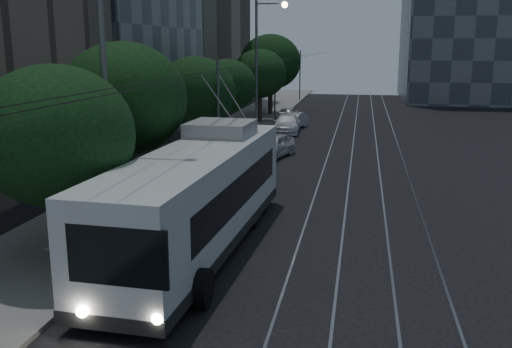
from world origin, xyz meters
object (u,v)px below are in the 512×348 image
object	(u,v)px
car_white_a	(272,146)
car_white_c	(293,121)
car_white_b	(287,124)
streetlamp_far	(262,53)
streetlamp_near	(116,54)
trolleybus	(200,197)
pickup_silver	(241,156)
car_white_d	(286,115)

from	to	relation	value
car_white_a	car_white_c	world-z (taller)	car_white_a
car_white_b	streetlamp_far	world-z (taller)	streetlamp_far
streetlamp_far	car_white_b	bearing A→B (deg)	4.47
car_white_b	streetlamp_near	size ratio (longest dim) A/B	0.45
trolleybus	pickup_silver	xyz separation A→B (m)	(-1.23, 12.14, -1.00)
trolleybus	car_white_c	bearing A→B (deg)	93.37
trolleybus	pickup_silver	size ratio (longest dim) A/B	2.31
car_white_b	car_white_c	world-z (taller)	car_white_b
car_white_b	pickup_silver	bearing A→B (deg)	-95.59
car_white_a	car_white_c	size ratio (longest dim) A/B	1.06
pickup_silver	car_white_b	distance (m)	13.93
trolleybus	streetlamp_far	xyz separation A→B (m)	(-2.49, 25.90, 4.25)
trolleybus	streetlamp_far	distance (m)	26.37
car_white_c	streetlamp_far	xyz separation A→B (m)	(-2.13, -2.43, 5.40)
car_white_b	car_white_c	size ratio (longest dim) A/B	1.23
car_white_b	streetlamp_near	bearing A→B (deg)	-96.95
car_white_c	car_white_a	bearing A→B (deg)	-75.40
car_white_d	streetlamp_far	size ratio (longest dim) A/B	0.37
car_white_a	streetlamp_far	distance (m)	11.45
car_white_d	streetlamp_far	bearing A→B (deg)	-90.84
car_white_d	streetlamp_near	world-z (taller)	streetlamp_near
car_white_a	car_white_b	size ratio (longest dim) A/B	0.86
pickup_silver	streetlamp_near	size ratio (longest dim) A/B	0.53
pickup_silver	car_white_c	distance (m)	16.21
streetlamp_near	streetlamp_far	size ratio (longest dim) A/B	1.06
pickup_silver	car_white_a	distance (m)	4.07
pickup_silver	streetlamp_near	world-z (taller)	streetlamp_near
trolleybus	streetlamp_near	size ratio (longest dim) A/B	1.23
car_white_b	streetlamp_far	bearing A→B (deg)	-178.29
car_white_c	car_white_d	size ratio (longest dim) A/B	1.06
car_white_b	streetlamp_far	size ratio (longest dim) A/B	0.48
trolleybus	car_white_d	distance (m)	32.34
streetlamp_near	streetlamp_far	world-z (taller)	streetlamp_near
pickup_silver	car_white_a	xyz separation A→B (m)	(1.11, 3.91, -0.08)
streetlamp_near	car_white_d	bearing A→B (deg)	88.11
car_white_d	streetlamp_far	xyz separation A→B (m)	(-1.09, -6.39, 5.41)
car_white_b	streetlamp_near	distance (m)	27.13
car_white_a	streetlamp_far	world-z (taller)	streetlamp_far
car_white_a	car_white_d	xyz separation A→B (m)	(-1.29, 16.23, -0.07)
trolleybus	car_white_a	world-z (taller)	trolleybus
car_white_d	streetlamp_far	world-z (taller)	streetlamp_far
car_white_a	car_white_c	xyz separation A→B (m)	(-0.24, 12.28, -0.06)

